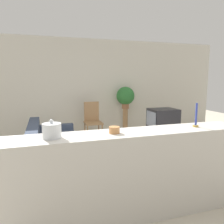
% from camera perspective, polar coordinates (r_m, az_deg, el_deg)
% --- Properties ---
extents(ground_plane, '(14.00, 14.00, 0.00)m').
position_cam_1_polar(ground_plane, '(3.37, 0.31, -19.32)').
color(ground_plane, beige).
extents(wall_back, '(9.00, 0.06, 2.70)m').
position_cam_1_polar(wall_back, '(6.34, -9.22, 6.48)').
color(wall_back, beige).
rests_on(wall_back, ground_plane).
extents(couch, '(0.94, 1.89, 0.73)m').
position_cam_1_polar(couch, '(4.40, -15.32, -9.10)').
color(couch, '#384256').
rests_on(couch, ground_plane).
extents(tv_stand, '(0.77, 0.56, 0.42)m').
position_cam_1_polar(tv_stand, '(5.48, 13.03, -6.07)').
color(tv_stand, '#9E754C').
rests_on(tv_stand, ground_plane).
extents(television, '(0.64, 0.54, 0.45)m').
position_cam_1_polar(television, '(5.38, 13.13, -1.59)').
color(television, '#232328').
rests_on(television, tv_stand).
extents(wooden_chair, '(0.44, 0.44, 0.98)m').
position_cam_1_polar(wooden_chair, '(5.73, -5.11, -1.86)').
color(wooden_chair, '#9E754C').
rests_on(wooden_chair, ground_plane).
extents(plant_stand, '(0.15, 0.15, 0.72)m').
position_cam_1_polar(plant_stand, '(6.45, 3.48, -2.26)').
color(plant_stand, '#9E754C').
rests_on(plant_stand, ground_plane).
extents(potted_plant, '(0.52, 0.52, 0.64)m').
position_cam_1_polar(potted_plant, '(6.36, 3.54, 4.14)').
color(potted_plant, '#8E5B3D').
rests_on(potted_plant, plant_stand).
extents(foreground_counter, '(2.86, 0.44, 1.00)m').
position_cam_1_polar(foreground_counter, '(2.61, 4.82, -15.92)').
color(foreground_counter, beige).
rests_on(foreground_counter, ground_plane).
extents(decorative_bowl, '(0.19, 0.19, 0.19)m').
position_cam_1_polar(decorative_bowl, '(2.25, -15.45, -4.71)').
color(decorative_bowl, silver).
rests_on(decorative_bowl, foreground_counter).
extents(candle_jar, '(0.12, 0.12, 0.07)m').
position_cam_1_polar(candle_jar, '(2.37, 0.61, -4.70)').
color(candle_jar, '#C6844C').
rests_on(candle_jar, foreground_counter).
extents(candlestick, '(0.07, 0.07, 0.29)m').
position_cam_1_polar(candlestick, '(2.85, 21.09, -1.66)').
color(candlestick, '#B7933D').
rests_on(candlestick, foreground_counter).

